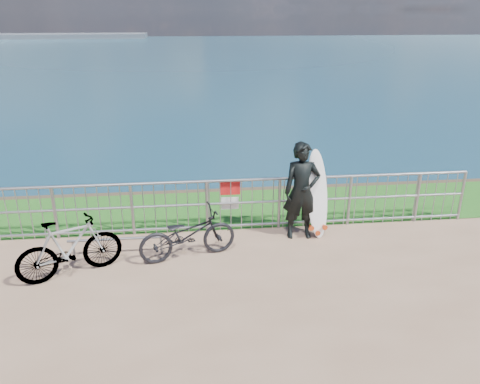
{
  "coord_description": "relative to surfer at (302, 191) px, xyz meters",
  "views": [
    {
      "loc": [
        -0.77,
        -7.2,
        4.31
      ],
      "look_at": [
        0.14,
        1.2,
        1.0
      ],
      "focal_mm": 35.0,
      "sensor_mm": 36.0,
      "label": 1
    }
  ],
  "objects": [
    {
      "name": "surfer",
      "position": [
        0.0,
        0.0,
        0.0
      ],
      "size": [
        0.73,
        0.49,
        1.96
      ],
      "primitive_type": "imported",
      "rotation": [
        0.0,
        0.0,
        -0.03
      ],
      "color": "black",
      "rests_on": "ground"
    },
    {
      "name": "bike_rack",
      "position": [
        -3.55,
        -0.43,
        -0.67
      ],
      "size": [
        1.8,
        0.05,
        0.37
      ],
      "color": "gray",
      "rests_on": "ground"
    },
    {
      "name": "surfboard",
      "position": [
        0.33,
        0.01,
        -0.16
      ],
      "size": [
        0.58,
        0.54,
        1.79
      ],
      "color": "white",
      "rests_on": "ground"
    },
    {
      "name": "railing",
      "position": [
        -1.33,
        0.44,
        -0.4
      ],
      "size": [
        10.06,
        0.1,
        1.13
      ],
      "color": "gray",
      "rests_on": "ground"
    },
    {
      "name": "bicycle_far",
      "position": [
        -4.25,
        -1.04,
        -0.45
      ],
      "size": [
        1.83,
        1.2,
        1.07
      ],
      "primitive_type": "imported",
      "rotation": [
        0.0,
        0.0,
        2.0
      ],
      "color": "black",
      "rests_on": "ground"
    },
    {
      "name": "grass_strip",
      "position": [
        -1.35,
        1.54,
        -0.97
      ],
      "size": [
        120.0,
        120.0,
        0.0
      ],
      "primitive_type": "plane",
      "color": "#1C5B19",
      "rests_on": "ground"
    },
    {
      "name": "seascape",
      "position": [
        -45.1,
        146.33,
        -5.01
      ],
      "size": [
        260.0,
        260.0,
        5.0
      ],
      "color": "brown",
      "rests_on": "ground"
    },
    {
      "name": "bicycle_near",
      "position": [
        -2.25,
        -0.63,
        -0.51
      ],
      "size": [
        1.9,
        1.07,
        0.95
      ],
      "primitive_type": "imported",
      "rotation": [
        0.0,
        0.0,
        1.83
      ],
      "color": "black",
      "rests_on": "ground"
    }
  ]
}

